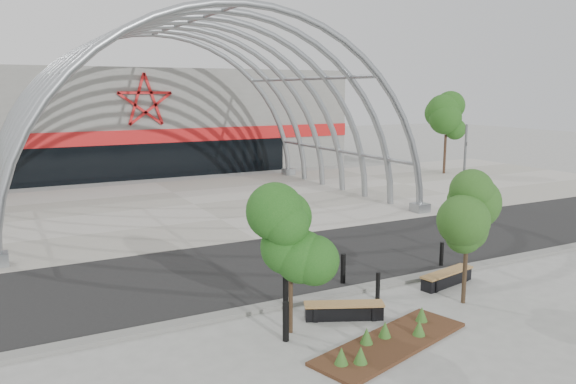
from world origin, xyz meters
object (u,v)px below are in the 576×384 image
(bench_1, at_px, (447,278))
(bollard_2, at_px, (378,286))
(bench_0, at_px, (344,311))
(street_tree_0, at_px, (291,239))
(signal_pole, at_px, (465,164))
(street_tree_1, at_px, (468,214))

(bench_1, bearing_deg, bollard_2, 178.95)
(bench_1, relative_size, bollard_2, 2.74)
(bench_0, xyz_separation_m, bollard_2, (1.79, 0.82, 0.20))
(street_tree_0, bearing_deg, signal_pole, 32.07)
(signal_pole, relative_size, bollard_2, 5.35)
(street_tree_0, height_order, street_tree_1, street_tree_1)
(signal_pole, distance_m, bollard_2, 15.90)
(street_tree_1, distance_m, bollard_2, 3.50)
(street_tree_1, bearing_deg, signal_pole, 45.42)
(bench_0, bearing_deg, bollard_2, 24.57)
(street_tree_0, height_order, bollard_2, street_tree_0)
(street_tree_0, xyz_separation_m, bench_1, (6.35, 0.86, -2.35))
(street_tree_0, xyz_separation_m, bollard_2, (3.55, 0.92, -2.15))
(street_tree_0, distance_m, bench_1, 6.83)
(bench_0, height_order, bollard_2, bollard_2)
(bench_0, distance_m, bench_1, 4.65)
(bench_1, bearing_deg, bench_0, -170.50)
(street_tree_0, relative_size, bollard_2, 4.20)
(street_tree_0, bearing_deg, bench_0, 3.16)
(bench_0, xyz_separation_m, bench_1, (4.59, 0.77, 0.00))
(street_tree_1, distance_m, bench_0, 4.71)
(signal_pole, xyz_separation_m, bollard_2, (-12.75, -9.30, -1.96))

